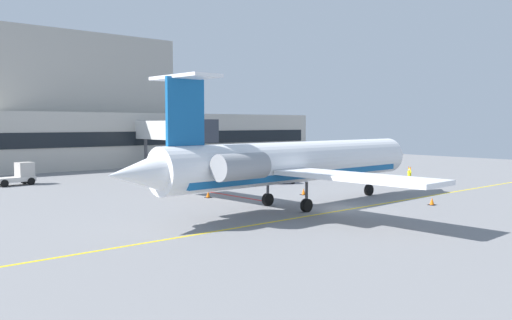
{
  "coord_description": "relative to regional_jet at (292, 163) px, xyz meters",
  "views": [
    {
      "loc": [
        -28.16,
        -24.27,
        5.98
      ],
      "look_at": [
        -0.52,
        8.03,
        3.0
      ],
      "focal_mm": 36.71,
      "sensor_mm": 36.0,
      "label": 1
    }
  ],
  "objects": [
    {
      "name": "belt_loader",
      "position": [
        24.07,
        25.41,
        -2.33
      ],
      "size": [
        3.26,
        3.42,
        1.93
      ],
      "color": "#1E4CB2",
      "rests_on": "ground"
    },
    {
      "name": "safety_cone_bravo",
      "position": [
        -1.58,
        8.01,
        -2.97
      ],
      "size": [
        0.47,
        0.47,
        0.55
      ],
      "color": "orange",
      "rests_on": "ground"
    },
    {
      "name": "pushback_tractor",
      "position": [
        -10.45,
        27.12,
        -2.23
      ],
      "size": [
        3.8,
        2.21,
        2.18
      ],
      "color": "silver",
      "rests_on": "ground"
    },
    {
      "name": "safety_cone_charlie",
      "position": [
        8.69,
        -5.79,
        -2.97
      ],
      "size": [
        0.47,
        0.47,
        0.55
      ],
      "color": "orange",
      "rests_on": "ground"
    },
    {
      "name": "terminal_building",
      "position": [
        7.56,
        44.3,
        3.14
      ],
      "size": [
        63.34,
        12.24,
        18.34
      ],
      "color": "#B7B2A8",
      "rests_on": "ground"
    },
    {
      "name": "regional_jet",
      "position": [
        0.0,
        0.0,
        0.0
      ],
      "size": [
        29.01,
        24.29,
        8.74
      ],
      "color": "white",
      "rests_on": "ground"
    },
    {
      "name": "ground",
      "position": [
        2.32,
        -2.0,
        -3.26
      ],
      "size": [
        120.0,
        120.0,
        0.11
      ],
      "color": "slate"
    },
    {
      "name": "jet_bridge_west",
      "position": [
        8.42,
        29.13,
        1.83
      ],
      "size": [
        2.4,
        16.34,
        6.44
      ],
      "color": "silver",
      "rests_on": "ground"
    },
    {
      "name": "safety_cone_alpha",
      "position": [
        5.48,
        4.18,
        -2.97
      ],
      "size": [
        0.47,
        0.47,
        0.55
      ],
      "color": "orange",
      "rests_on": "ground"
    },
    {
      "name": "marshaller",
      "position": [
        17.85,
        2.1,
        -2.29
      ],
      "size": [
        0.52,
        0.75,
        1.83
      ],
      "color": "#191E33",
      "rests_on": "ground"
    },
    {
      "name": "baggage_tug",
      "position": [
        10.47,
        12.5,
        -2.29
      ],
      "size": [
        3.26,
        3.96,
        2.0
      ],
      "color": "#19389E",
      "rests_on": "ground"
    }
  ]
}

